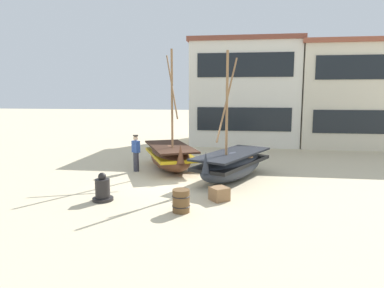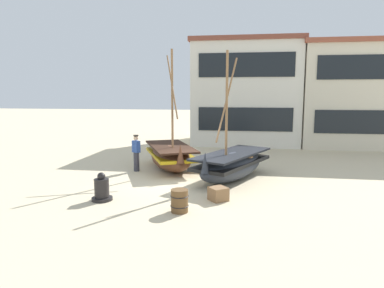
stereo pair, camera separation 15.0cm
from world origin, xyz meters
name	(u,v)px [view 1 (the left image)]	position (x,y,z in m)	size (l,w,h in m)	color
ground_plane	(189,181)	(0.00, 0.00, 0.00)	(120.00, 120.00, 0.00)	beige
fishing_boat_near_left	(170,156)	(-1.22, 2.21, 0.63)	(3.30, 4.57, 5.50)	brown
fishing_boat_centre_large	(232,164)	(1.74, 0.63, 0.63)	(3.31, 4.71, 5.21)	#2D333D
fisherman_by_hull	(136,153)	(-2.67, 1.50, 0.83)	(0.42, 0.38, 1.68)	#33333D
capstan_winch	(103,190)	(-2.46, -2.90, 0.37)	(0.70, 0.70, 0.96)	black
wooden_barrel	(181,201)	(0.33, -3.65, 0.35)	(0.56, 0.56, 0.70)	brown
cargo_crate	(219,194)	(1.40, -2.33, 0.23)	(0.54, 0.54, 0.45)	olive
harbor_building_main	(244,93)	(2.23, 11.96, 3.61)	(7.48, 6.01, 7.19)	silver
harbor_building_annex	(352,95)	(9.78, 12.38, 3.46)	(8.06, 7.22, 6.90)	beige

